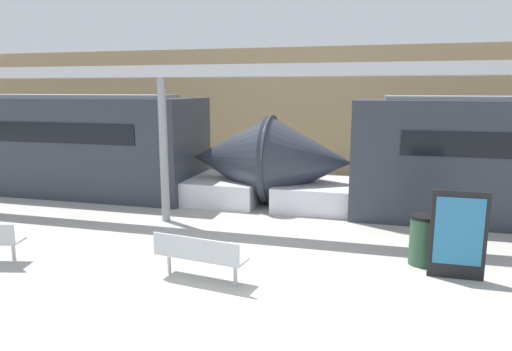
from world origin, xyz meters
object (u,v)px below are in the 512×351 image
poster_board (458,235)px  bench_near (199,254)px  train_right (13,143)px  trash_bin (422,240)px  support_column_near (164,151)px

poster_board → bench_near: bearing=-163.4°
poster_board → train_right: bearing=161.6°
bench_near → poster_board: size_ratio=1.08×
trash_bin → bench_near: bearing=-154.2°
bench_near → trash_bin: size_ratio=1.77×
train_right → support_column_near: bearing=-19.9°
poster_board → support_column_near: bearing=163.2°
train_right → poster_board: train_right is taller
train_right → bench_near: 11.03m
bench_near → support_column_near: size_ratio=0.48×
train_right → poster_board: bearing=-18.4°
train_right → poster_board: size_ratio=11.31×
trash_bin → poster_board: bearing=-46.5°
train_right → poster_board: 14.46m
bench_near → support_column_near: (-2.27, 3.34, 1.31)m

